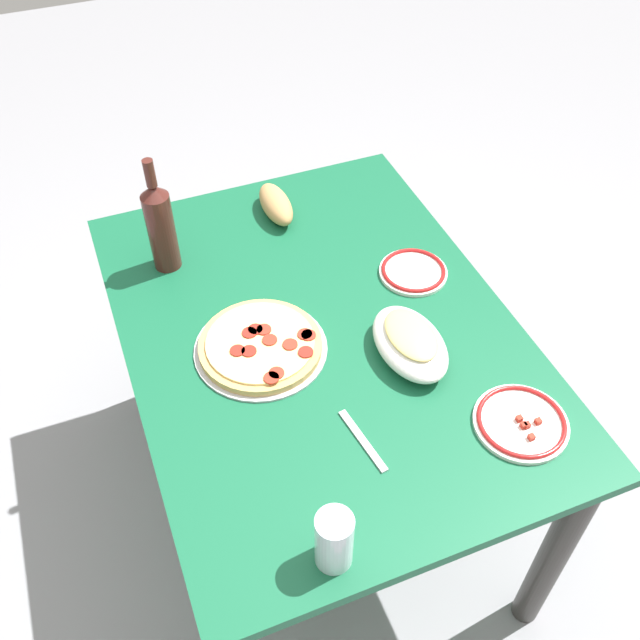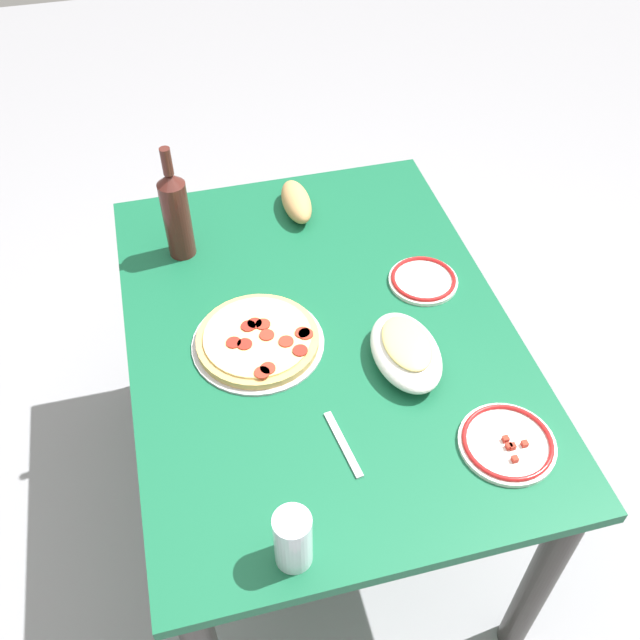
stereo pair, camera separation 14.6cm
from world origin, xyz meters
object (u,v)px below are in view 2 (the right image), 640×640
(side_plate_near, at_px, (423,280))
(side_plate_far, at_px, (507,443))
(dining_table, at_px, (320,363))
(water_glass, at_px, (293,539))
(wine_bottle, at_px, (176,213))
(baked_pasta_dish, at_px, (406,350))
(bread_loaf, at_px, (296,202))
(pepperoni_pizza, at_px, (258,340))

(side_plate_near, height_order, side_plate_far, side_plate_far)
(dining_table, bearing_deg, water_glass, 160.90)
(wine_bottle, xyz_separation_m, side_plate_near, (-0.27, -0.57, -0.12))
(baked_pasta_dish, bearing_deg, bread_loaf, 10.74)
(pepperoni_pizza, height_order, bread_loaf, bread_loaf)
(baked_pasta_dish, relative_size, side_plate_far, 1.19)
(baked_pasta_dish, bearing_deg, side_plate_near, -28.88)
(bread_loaf, bearing_deg, water_glass, 166.71)
(baked_pasta_dish, distance_m, water_glass, 0.52)
(wine_bottle, relative_size, bread_loaf, 1.75)
(dining_table, xyz_separation_m, side_plate_far, (-0.41, -0.29, 0.14))
(pepperoni_pizza, height_order, water_glass, water_glass)
(wine_bottle, xyz_separation_m, bread_loaf, (0.09, -0.33, -0.10))
(baked_pasta_dish, bearing_deg, wine_bottle, 41.29)
(pepperoni_pizza, relative_size, side_plate_far, 1.53)
(wine_bottle, xyz_separation_m, water_glass, (-0.90, -0.10, -0.06))
(wine_bottle, distance_m, side_plate_far, 0.97)
(wine_bottle, distance_m, bread_loaf, 0.36)
(water_glass, xyz_separation_m, bread_loaf, (0.99, -0.23, -0.03))
(pepperoni_pizza, height_order, baked_pasta_dish, baked_pasta_dish)
(dining_table, xyz_separation_m, side_plate_near, (0.09, -0.29, 0.14))
(baked_pasta_dish, height_order, water_glass, water_glass)
(dining_table, xyz_separation_m, water_glass, (-0.54, 0.19, 0.20))
(pepperoni_pizza, xyz_separation_m, side_plate_near, (0.10, -0.44, -0.01))
(side_plate_near, bearing_deg, pepperoni_pizza, 103.02)
(side_plate_near, bearing_deg, wine_bottle, 65.15)
(baked_pasta_dish, xyz_separation_m, side_plate_far, (-0.26, -0.13, -0.03))
(side_plate_near, relative_size, side_plate_far, 0.87)
(wine_bottle, height_order, water_glass, wine_bottle)
(water_glass, bearing_deg, side_plate_far, -75.15)
(water_glass, distance_m, bread_loaf, 1.02)
(baked_pasta_dish, relative_size, side_plate_near, 1.37)
(water_glass, bearing_deg, pepperoni_pizza, -3.86)
(water_glass, xyz_separation_m, side_plate_far, (0.13, -0.48, -0.06))
(side_plate_far, bearing_deg, water_glass, 104.85)
(side_plate_far, distance_m, bread_loaf, 0.90)
(pepperoni_pizza, height_order, wine_bottle, wine_bottle)
(dining_table, bearing_deg, side_plate_far, -144.73)
(dining_table, height_order, pepperoni_pizza, pepperoni_pizza)
(wine_bottle, distance_m, water_glass, 0.90)
(dining_table, relative_size, pepperoni_pizza, 3.99)
(dining_table, distance_m, baked_pasta_dish, 0.28)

